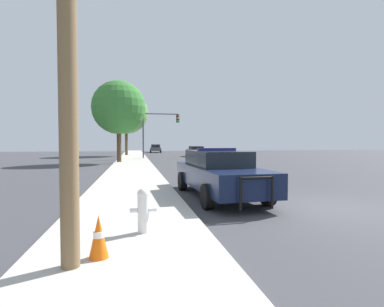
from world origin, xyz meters
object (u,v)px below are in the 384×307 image
at_px(fire_hydrant, 143,209).
at_px(car_background_oncoming, 196,151).
at_px(traffic_cone, 99,236).
at_px(tree_sidewalk_mid, 119,108).
at_px(police_car, 219,172).
at_px(tree_sidewalk_far, 126,112).
at_px(car_background_distant, 156,148).
at_px(traffic_light, 158,125).

xyz_separation_m(fire_hydrant, car_background_oncoming, (7.52, 31.24, 0.15)).
bearing_deg(traffic_cone, tree_sidewalk_mid, 91.97).
height_order(police_car, tree_sidewalk_mid, tree_sidewalk_mid).
relative_size(fire_hydrant, tree_sidewalk_far, 0.10).
xyz_separation_m(car_background_oncoming, traffic_cone, (-8.18, -32.34, -0.27)).
distance_m(police_car, car_background_distant, 43.28).
xyz_separation_m(police_car, car_background_oncoming, (4.95, 27.31, -0.09)).
height_order(police_car, fire_hydrant, police_car).
height_order(police_car, car_background_oncoming, police_car).
relative_size(police_car, car_background_oncoming, 1.21).
distance_m(police_car, car_background_oncoming, 27.75).
bearing_deg(traffic_light, police_car, -89.65).
bearing_deg(fire_hydrant, car_background_distant, 85.71).
relative_size(police_car, fire_hydrant, 6.69).
relative_size(traffic_light, traffic_cone, 7.94).
xyz_separation_m(fire_hydrant, traffic_light, (2.43, 27.04, 3.05)).
bearing_deg(car_background_distant, tree_sidewalk_far, -107.07).
bearing_deg(police_car, traffic_light, -92.28).
bearing_deg(traffic_cone, tree_sidewalk_far, 90.77).
relative_size(car_background_oncoming, tree_sidewalk_far, 0.54).
bearing_deg(tree_sidewalk_far, traffic_light, -65.05).
height_order(fire_hydrant, car_background_oncoming, car_background_oncoming).
bearing_deg(tree_sidewalk_far, traffic_cone, -89.23).
relative_size(police_car, tree_sidewalk_far, 0.65).
bearing_deg(tree_sidewalk_mid, traffic_light, 58.87).
relative_size(police_car, tree_sidewalk_mid, 0.79).
distance_m(car_background_distant, traffic_cone, 48.49).
xyz_separation_m(fire_hydrant, tree_sidewalk_far, (-1.14, 34.71, 5.14)).
height_order(traffic_light, traffic_cone, traffic_light).
relative_size(traffic_light, tree_sidewalk_mid, 0.71).
distance_m(car_background_distant, tree_sidewalk_far, 14.23).
height_order(traffic_light, car_background_oncoming, traffic_light).
bearing_deg(tree_sidewalk_far, police_car, -83.13).
xyz_separation_m(tree_sidewalk_mid, traffic_cone, (0.75, -21.79, -4.30)).
bearing_deg(car_background_distant, traffic_light, -89.68).
bearing_deg(traffic_light, traffic_cone, -96.26).
distance_m(tree_sidewalk_mid, traffic_cone, 22.22).
xyz_separation_m(tree_sidewalk_far, tree_sidewalk_mid, (-0.27, -14.03, -0.97)).
bearing_deg(car_background_oncoming, fire_hydrant, 76.08).
relative_size(car_background_oncoming, tree_sidewalk_mid, 0.66).
distance_m(fire_hydrant, car_background_distant, 47.33).
height_order(car_background_distant, tree_sidewalk_far, tree_sidewalk_far).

